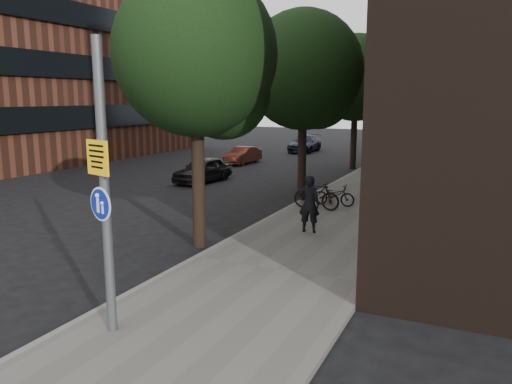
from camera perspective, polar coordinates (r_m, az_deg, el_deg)
The scene contains 15 objects.
ground at distance 9.53m, azimuth -7.15°, elevation -15.24°, with size 120.00×120.00×0.00m, color black.
sidewalk at distance 18.23m, azimuth 10.44°, elevation -2.46°, with size 4.50×60.00×0.12m, color #63615C.
curb_edge at distance 18.90m, azimuth 3.83°, elevation -1.82°, with size 0.15×60.00×0.13m, color slate.
street_tree_near at distance 13.88m, azimuth -6.32°, elevation 14.57°, with size 4.40×4.40×7.50m.
street_tree_mid at distance 21.60m, azimuth 5.75°, elevation 13.19°, with size 5.00×5.00×7.80m.
street_tree_far at distance 30.24m, azimuth 11.53°, elevation 12.31°, with size 5.00×5.00×7.80m.
signpost at distance 8.74m, azimuth -16.91°, elevation 0.36°, with size 0.57×0.19×5.02m.
pedestrian at distance 15.18m, azimuth 6.09°, elevation -1.35°, with size 0.64×0.42×1.76m, color black.
parked_bike_facade_near at distance 17.70m, azimuth 15.90°, elevation -1.47°, with size 0.57×1.64×0.86m, color black.
parked_bike_facade_far at distance 20.31m, azimuth 16.00°, elevation 0.27°, with size 0.47×1.67×1.01m, color black.
parked_bike_curb_near at distance 19.14m, azimuth 8.91°, elevation -0.34°, with size 0.55×1.56×0.82m, color black.
parked_bike_curb_far at distance 18.39m, azimuth 6.90°, elevation -0.34°, with size 0.50×1.78×1.07m, color black.
parked_car_near at distance 25.10m, azimuth -6.09°, elevation 2.54°, with size 1.46×3.64×1.24m, color black.
parked_car_mid at distance 32.00m, azimuth -1.53°, elevation 4.21°, with size 1.14×3.28×1.08m, color maroon.
parked_car_far at distance 39.43m, azimuth 5.61°, elevation 5.55°, with size 1.81×4.45×1.29m, color #1D1F34.
Camera 1 is at (4.62, -7.22, 4.16)m, focal length 35.00 mm.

